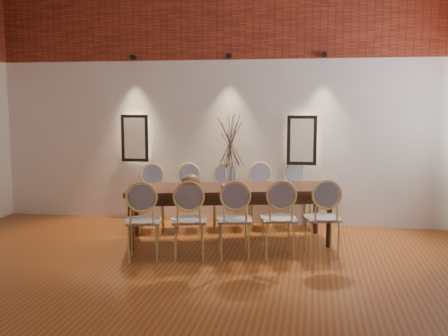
% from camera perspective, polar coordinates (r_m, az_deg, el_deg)
% --- Properties ---
extents(floor, '(7.00, 7.00, 0.02)m').
position_cam_1_polar(floor, '(5.04, -8.31, -14.74)').
color(floor, brown).
rests_on(floor, ground).
extents(wall_back, '(7.00, 0.10, 4.00)m').
position_cam_1_polar(wall_back, '(8.12, -0.71, 8.14)').
color(wall_back, silver).
rests_on(wall_back, ground).
extents(brick_band_back, '(7.00, 0.02, 1.50)m').
position_cam_1_polar(brick_band_back, '(8.17, -0.82, 16.95)').
color(brick_band_back, maroon).
rests_on(brick_band_back, ground).
extents(niche_left, '(0.36, 0.06, 0.66)m').
position_cam_1_polar(niche_left, '(8.38, -9.62, 3.23)').
color(niche_left, '#FFEAC6').
rests_on(niche_left, wall_back).
extents(niche_right, '(0.36, 0.06, 0.66)m').
position_cam_1_polar(niche_right, '(7.91, 8.47, 3.02)').
color(niche_right, '#FFEAC6').
rests_on(niche_right, wall_back).
extents(spot_fixture_left, '(0.08, 0.10, 0.08)m').
position_cam_1_polar(spot_fixture_left, '(8.36, -9.87, 11.79)').
color(spot_fixture_left, black).
rests_on(spot_fixture_left, wall_back).
extents(spot_fixture_mid, '(0.08, 0.10, 0.08)m').
position_cam_1_polar(spot_fixture_mid, '(7.99, 0.55, 12.11)').
color(spot_fixture_mid, black).
rests_on(spot_fixture_mid, wall_back).
extents(spot_fixture_right, '(0.08, 0.10, 0.08)m').
position_cam_1_polar(spot_fixture_right, '(7.89, 10.87, 12.04)').
color(spot_fixture_right, black).
rests_on(spot_fixture_right, wall_back).
extents(dining_table, '(2.82, 1.48, 0.75)m').
position_cam_1_polar(dining_table, '(7.02, 0.56, -5.07)').
color(dining_table, '#381D11').
rests_on(dining_table, floor).
extents(chair_near_a, '(0.53, 0.53, 0.94)m').
position_cam_1_polar(chair_near_a, '(6.31, -8.76, -5.69)').
color(chair_near_a, '#D0BC71').
rests_on(chair_near_a, floor).
extents(chair_near_b, '(0.53, 0.53, 0.94)m').
position_cam_1_polar(chair_near_b, '(6.28, -3.84, -5.66)').
color(chair_near_b, '#D0BC71').
rests_on(chair_near_b, floor).
extents(chair_near_c, '(0.53, 0.53, 0.94)m').
position_cam_1_polar(chair_near_c, '(6.31, 1.08, -5.60)').
color(chair_near_c, '#D0BC71').
rests_on(chair_near_c, floor).
extents(chair_near_d, '(0.53, 0.53, 0.94)m').
position_cam_1_polar(chair_near_d, '(6.38, 5.92, -5.49)').
color(chair_near_d, '#D0BC71').
rests_on(chair_near_d, floor).
extents(chair_near_e, '(0.53, 0.53, 0.94)m').
position_cam_1_polar(chair_near_e, '(6.49, 10.63, -5.35)').
color(chair_near_e, '#D0BC71').
rests_on(chair_near_e, floor).
extents(chair_far_a, '(0.53, 0.53, 0.94)m').
position_cam_1_polar(chair_far_a, '(7.70, -7.90, -3.32)').
color(chair_far_a, '#D0BC71').
rests_on(chair_far_a, floor).
extents(chair_far_b, '(0.53, 0.53, 0.94)m').
position_cam_1_polar(chair_far_b, '(7.68, -3.88, -3.29)').
color(chair_far_b, '#D0BC71').
rests_on(chair_far_b, floor).
extents(chair_far_c, '(0.53, 0.53, 0.94)m').
position_cam_1_polar(chair_far_c, '(7.70, 0.13, -3.25)').
color(chair_far_c, '#D0BC71').
rests_on(chair_far_c, floor).
extents(chair_far_d, '(0.53, 0.53, 0.94)m').
position_cam_1_polar(chair_far_d, '(7.76, 4.11, -3.19)').
color(chair_far_d, '#D0BC71').
rests_on(chair_far_d, floor).
extents(chair_far_e, '(0.53, 0.53, 0.94)m').
position_cam_1_polar(chair_far_e, '(7.85, 8.01, -3.12)').
color(chair_far_e, '#D0BC71').
rests_on(chair_far_e, floor).
extents(vase, '(0.14, 0.14, 0.30)m').
position_cam_1_polar(vase, '(6.93, 0.69, -0.82)').
color(vase, silver).
rests_on(vase, dining_table).
extents(dried_branches, '(0.50, 0.50, 0.70)m').
position_cam_1_polar(dried_branches, '(6.88, 0.70, 2.89)').
color(dried_branches, '#51392D').
rests_on(dried_branches, vase).
extents(bowl, '(0.24, 0.24, 0.18)m').
position_cam_1_polar(bowl, '(6.87, -3.64, -1.41)').
color(bowl, brown).
rests_on(bowl, dining_table).
extents(book, '(0.30, 0.24, 0.03)m').
position_cam_1_polar(book, '(6.95, 0.74, -1.92)').
color(book, '#851B78').
rests_on(book, dining_table).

